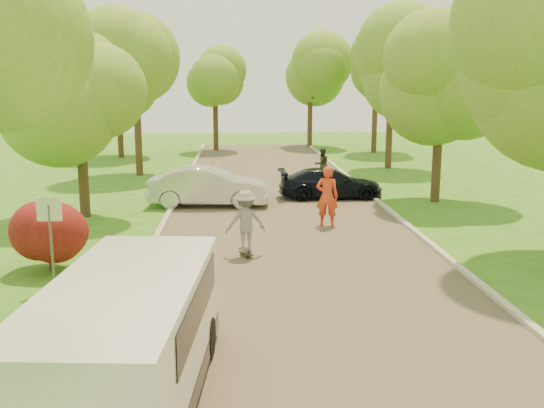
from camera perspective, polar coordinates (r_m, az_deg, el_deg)
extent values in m
plane|color=#2D721B|center=(10.74, 5.68, -14.46)|extent=(100.00, 100.00, 0.00)
cube|color=#4C4438|center=(18.22, 1.72, -3.55)|extent=(8.00, 60.00, 0.01)
cube|color=#B2AD9E|center=(18.30, -11.04, -3.52)|extent=(0.18, 60.00, 0.12)
cube|color=#B2AD9E|center=(19.00, 14.00, -3.10)|extent=(0.18, 60.00, 0.12)
cylinder|color=#59595E|center=(14.64, -20.02, -3.89)|extent=(0.06, 0.06, 2.00)
cube|color=white|center=(14.44, -20.26, -0.44)|extent=(0.55, 0.04, 0.55)
cylinder|color=#382619|center=(16.34, -20.09, -4.73)|extent=(0.12, 0.12, 0.70)
sphere|color=#590F0F|center=(16.15, -20.26, -2.17)|extent=(1.70, 1.70, 1.70)
cylinder|color=#382619|center=(22.42, -17.36, 2.82)|extent=(0.36, 0.36, 3.15)
sphere|color=#5B8724|center=(22.21, -17.79, 10.07)|extent=(4.20, 4.20, 4.20)
sphere|color=#5B8724|center=(22.07, -16.27, 11.79)|extent=(3.15, 3.15, 3.15)
cylinder|color=#382619|center=(32.06, -12.48, 6.04)|extent=(0.36, 0.36, 3.83)
sphere|color=#5B8724|center=(31.95, -12.73, 12.04)|extent=(4.80, 4.80, 4.80)
sphere|color=#5B8724|center=(31.87, -11.48, 13.39)|extent=(3.60, 3.60, 3.60)
cylinder|color=#382619|center=(25.05, 15.25, 4.02)|extent=(0.36, 0.36, 3.38)
sphere|color=#5B8724|center=(24.87, 15.61, 10.91)|extent=(4.40, 4.40, 4.40)
sphere|color=#5B8724|center=(25.10, 17.15, 12.33)|extent=(3.30, 3.30, 3.30)
cylinder|color=#382619|center=(34.73, 10.97, 6.66)|extent=(0.36, 0.36, 4.05)
sphere|color=#5B8724|center=(34.65, 11.20, 12.58)|extent=(5.20, 5.20, 5.20)
sphere|color=#5B8724|center=(34.88, 12.52, 13.80)|extent=(3.90, 3.90, 3.90)
cylinder|color=#382619|center=(40.33, -14.11, 6.81)|extent=(0.36, 0.36, 3.60)
sphere|color=#5B8724|center=(40.24, -14.34, 11.50)|extent=(5.00, 5.00, 5.00)
sphere|color=#5B8724|center=(40.12, -13.31, 12.62)|extent=(3.75, 3.75, 3.75)
cylinder|color=#382619|center=(42.73, 9.62, 7.36)|extent=(0.36, 0.36, 3.83)
sphere|color=#5B8724|center=(42.65, 9.77, 11.94)|extent=(5.00, 5.00, 5.00)
sphere|color=#5B8724|center=(42.85, 10.81, 12.91)|extent=(3.75, 3.75, 3.75)
cylinder|color=#382619|center=(43.67, -5.32, 7.26)|extent=(0.36, 0.36, 3.38)
sphere|color=#5B8724|center=(43.57, -5.40, 11.36)|extent=(4.80, 4.80, 4.80)
sphere|color=#5B8724|center=(43.56, -4.45, 12.32)|extent=(3.60, 3.60, 3.60)
cylinder|color=#382619|center=(45.98, 3.58, 7.62)|extent=(0.36, 0.36, 3.60)
sphere|color=#5B8724|center=(45.90, 3.63, 11.73)|extent=(5.00, 5.00, 5.00)
sphere|color=#5B8724|center=(46.01, 4.60, 12.65)|extent=(3.75, 3.75, 3.75)
cube|color=white|center=(9.10, -13.55, -12.28)|extent=(2.45, 5.25, 1.75)
cube|color=black|center=(9.42, -13.34, -16.43)|extent=(2.48, 5.35, 0.32)
cube|color=black|center=(9.18, -13.25, -9.20)|extent=(2.35, 3.77, 0.58)
cylinder|color=black|center=(11.12, -15.68, -11.93)|extent=(0.31, 0.72, 0.70)
cylinder|color=black|center=(10.74, -6.23, -12.41)|extent=(0.31, 0.72, 0.70)
imported|color=silver|center=(23.54, -5.97, 1.64)|extent=(4.72, 1.94, 1.52)
imported|color=black|center=(25.19, 5.51, 1.95)|extent=(4.30, 1.80, 1.24)
cube|color=black|center=(16.76, -2.48, -4.53)|extent=(0.39, 0.91, 0.02)
cylinder|color=#BFCC4C|center=(17.09, -2.41, -4.42)|extent=(0.04, 0.07, 0.07)
cylinder|color=#BFCC4C|center=(17.06, -2.93, -4.45)|extent=(0.04, 0.07, 0.07)
cylinder|color=#BFCC4C|center=(16.50, -2.00, -4.99)|extent=(0.04, 0.07, 0.07)
cylinder|color=#BFCC4C|center=(16.47, -2.54, -5.03)|extent=(0.04, 0.07, 0.07)
imported|color=gray|center=(16.55, -2.50, -1.64)|extent=(1.20, 0.81, 1.71)
imported|color=red|center=(20.08, 5.21, 0.72)|extent=(0.82, 0.64, 2.01)
imported|color=#28301C|center=(29.84, 4.71, 3.75)|extent=(0.92, 0.81, 1.60)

